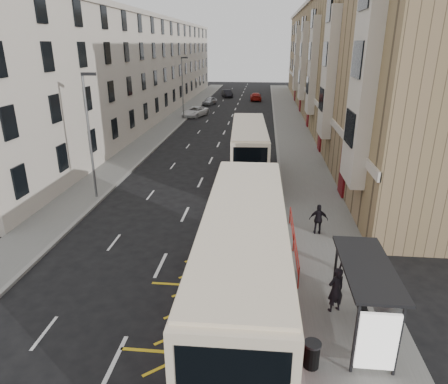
# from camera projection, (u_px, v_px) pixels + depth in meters

# --- Properties ---
(ground) EXTENTS (200.00, 200.00, 0.00)m
(ground) POSITION_uv_depth(u_px,v_px,m) (134.00, 320.00, 14.99)
(ground) COLOR black
(ground) RESTS_ON ground
(pavement_right) EXTENTS (4.00, 120.00, 0.15)m
(pavement_right) POSITION_uv_depth(u_px,v_px,m) (296.00, 141.00, 42.19)
(pavement_right) COLOR #63635F
(pavement_right) RESTS_ON ground
(pavement_left) EXTENTS (3.00, 120.00, 0.15)m
(pavement_left) POSITION_uv_depth(u_px,v_px,m) (152.00, 138.00, 43.64)
(pavement_left) COLOR #63635F
(pavement_left) RESTS_ON ground
(kerb_right) EXTENTS (0.25, 120.00, 0.15)m
(kerb_right) POSITION_uv_depth(u_px,v_px,m) (277.00, 141.00, 42.38)
(kerb_right) COLOR gray
(kerb_right) RESTS_ON ground
(kerb_left) EXTENTS (0.25, 120.00, 0.15)m
(kerb_left) POSITION_uv_depth(u_px,v_px,m) (166.00, 138.00, 43.50)
(kerb_left) COLOR gray
(kerb_left) RESTS_ON ground
(road_markings) EXTENTS (10.00, 110.00, 0.01)m
(road_markings) POSITION_uv_depth(u_px,v_px,m) (232.00, 116.00, 56.95)
(road_markings) COLOR silver
(road_markings) RESTS_ON ground
(terrace_right) EXTENTS (10.75, 79.00, 15.25)m
(terrace_right) POSITION_uv_depth(u_px,v_px,m) (343.00, 62.00, 53.29)
(terrace_right) COLOR #8F7453
(terrace_right) RESTS_ON ground
(terrace_left) EXTENTS (9.18, 79.00, 13.25)m
(terrace_left) POSITION_uv_depth(u_px,v_px,m) (138.00, 68.00, 56.40)
(terrace_left) COLOR beige
(terrace_left) RESTS_ON ground
(bus_shelter) EXTENTS (1.65, 4.25, 2.70)m
(bus_shelter) POSITION_uv_depth(u_px,v_px,m) (372.00, 291.00, 13.10)
(bus_shelter) COLOR black
(bus_shelter) RESTS_ON pavement_right
(guard_railing) EXTENTS (0.06, 6.56, 1.01)m
(guard_railing) POSITION_uv_depth(u_px,v_px,m) (294.00, 238.00, 19.47)
(guard_railing) COLOR red
(guard_railing) RESTS_ON pavement_right
(street_lamp_near) EXTENTS (0.93, 0.18, 8.00)m
(street_lamp_near) POSITION_uv_depth(u_px,v_px,m) (89.00, 130.00, 25.16)
(street_lamp_near) COLOR slate
(street_lamp_near) RESTS_ON pavement_left
(street_lamp_far) EXTENTS (0.93, 0.18, 8.00)m
(street_lamp_far) POSITION_uv_depth(u_px,v_px,m) (183.00, 85.00, 53.13)
(street_lamp_far) COLOR slate
(street_lamp_far) RESTS_ON pavement_left
(double_decker_front) EXTENTS (2.85, 11.79, 4.69)m
(double_decker_front) POSITION_uv_depth(u_px,v_px,m) (244.00, 272.00, 13.72)
(double_decker_front) COLOR #F5E0BE
(double_decker_front) RESTS_ON ground
(double_decker_rear) EXTENTS (3.04, 10.83, 4.27)m
(double_decker_rear) POSITION_uv_depth(u_px,v_px,m) (249.00, 153.00, 29.50)
(double_decker_rear) COLOR #F5E0BE
(double_decker_rear) RESTS_ON ground
(litter_bin) EXTENTS (0.55, 0.55, 0.91)m
(litter_bin) POSITION_uv_depth(u_px,v_px,m) (312.00, 354.00, 12.50)
(litter_bin) COLOR black
(litter_bin) RESTS_ON pavement_right
(pedestrian_near) EXTENTS (0.80, 0.69, 1.85)m
(pedestrian_near) POSITION_uv_depth(u_px,v_px,m) (336.00, 290.00, 15.00)
(pedestrian_near) COLOR black
(pedestrian_near) RESTS_ON pavement_right
(pedestrian_mid) EXTENTS (0.85, 0.67, 1.71)m
(pedestrian_mid) POSITION_uv_depth(u_px,v_px,m) (349.00, 255.00, 17.57)
(pedestrian_mid) COLOR black
(pedestrian_mid) RESTS_ON pavement_right
(pedestrian_far) EXTENTS (1.00, 0.46, 1.67)m
(pedestrian_far) POSITION_uv_depth(u_px,v_px,m) (319.00, 219.00, 21.23)
(pedestrian_far) COLOR black
(pedestrian_far) RESTS_ON pavement_right
(white_van) EXTENTS (3.81, 5.46, 1.38)m
(white_van) POSITION_uv_depth(u_px,v_px,m) (195.00, 112.00, 56.64)
(white_van) COLOR white
(white_van) RESTS_ON ground
(car_silver) EXTENTS (2.45, 4.09, 1.30)m
(car_silver) POSITION_uv_depth(u_px,v_px,m) (210.00, 101.00, 67.66)
(car_silver) COLOR #AFB1B7
(car_silver) RESTS_ON ground
(car_dark) EXTENTS (2.68, 4.50, 1.40)m
(car_dark) POSITION_uv_depth(u_px,v_px,m) (227.00, 93.00, 77.47)
(car_dark) COLOR black
(car_dark) RESTS_ON ground
(car_red) EXTENTS (2.20, 4.92, 1.40)m
(car_red) POSITION_uv_depth(u_px,v_px,m) (256.00, 97.00, 72.80)
(car_red) COLOR #A1130D
(car_red) RESTS_ON ground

